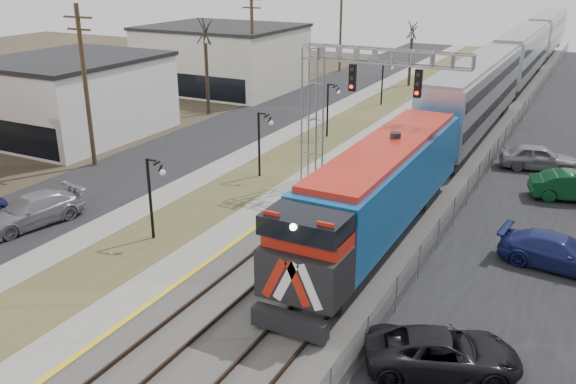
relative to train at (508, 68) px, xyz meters
The scene contains 20 objects.
street_west 28.82m from the train, 126.36° to the right, with size 7.00×120.00×0.04m, color black.
sidewalk 26.41m from the train, 118.43° to the right, with size 2.00×120.00×0.08m, color gray.
grass_median 25.13m from the train, 112.36° to the right, with size 4.00×120.00×0.06m, color #454726.
platform 24.15m from the train, 105.72° to the right, with size 2.00×120.00×0.24m, color gray.
ballast_bed 23.31m from the train, 93.72° to the right, with size 8.00×120.00×0.20m, color #595651.
platform_edge 23.91m from the train, 103.68° to the right, with size 0.24×120.00×0.01m, color gold.
track_near 23.50m from the train, 98.62° to the right, with size 1.58×120.00×0.15m.
track_far 23.24m from the train, 90.00° to the right, with size 1.58×120.00×0.15m.
train is the anchor object (origin of this frame).
signal_gantry 30.52m from the train, 98.09° to the right, with size 9.00×1.07×8.15m.
lampposts 40.93m from the train, 103.42° to the right, with size 0.14×62.14×4.00m.
utility_poles 38.72m from the train, 121.15° to the right, with size 0.28×80.28×10.00m.
fence 23.34m from the train, 83.33° to the right, with size 0.04×120.00×1.60m, color gray.
buildings_west 43.02m from the train, 128.03° to the right, with size 14.00×67.00×7.00m.
bare_trees 26.41m from the train, 133.45° to the right, with size 12.30×42.30×5.95m.
car_lot_c 44.04m from the train, 83.37° to the right, with size 2.26×4.91×1.37m, color black.
car_lot_d 35.36m from the train, 77.40° to the right, with size 2.00×4.93×1.43m, color navy.
car_lot_e 21.66m from the train, 75.67° to the right, with size 1.87×4.65×1.59m, color gray.
car_lot_f 26.75m from the train, 73.15° to the right, with size 1.64×4.70×1.55m, color #0D4321.
car_street_b 44.56m from the train, 110.83° to the right, with size 2.10×5.16×1.50m, color gray.
Camera 1 is at (13.75, -2.22, 12.33)m, focal length 38.00 mm.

